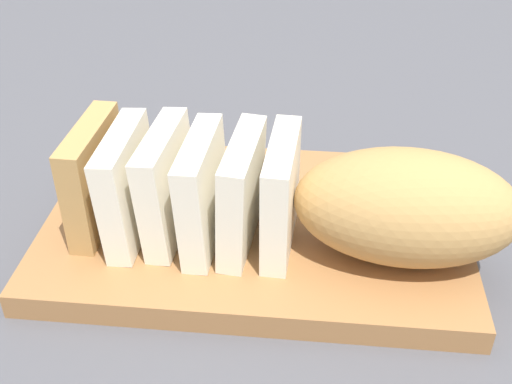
# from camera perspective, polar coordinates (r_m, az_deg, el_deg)

# --- Properties ---
(ground_plane) EXTENTS (3.00, 3.00, 0.00)m
(ground_plane) POSITION_cam_1_polar(r_m,az_deg,el_deg) (0.64, -0.00, -3.99)
(ground_plane) COLOR #4C4C51
(cutting_board) EXTENTS (0.42, 0.28, 0.02)m
(cutting_board) POSITION_cam_1_polar(r_m,az_deg,el_deg) (0.64, -0.00, -3.13)
(cutting_board) COLOR #9E6B3D
(cutting_board) RESTS_ON ground_plane
(bread_loaf) EXTENTS (0.39, 0.12, 0.10)m
(bread_loaf) POSITION_cam_1_polar(r_m,az_deg,el_deg) (0.57, 5.03, -0.61)
(bread_loaf) COLOR tan
(bread_loaf) RESTS_ON cutting_board
(bread_knife) EXTENTS (0.28, 0.08, 0.02)m
(bread_knife) POSITION_cam_1_polar(r_m,az_deg,el_deg) (0.66, 1.23, 0.55)
(bread_knife) COLOR silver
(bread_knife) RESTS_ON cutting_board
(crumb_near_knife) EXTENTS (0.01, 0.01, 0.01)m
(crumb_near_knife) POSITION_cam_1_polar(r_m,az_deg,el_deg) (0.66, 0.96, 0.17)
(crumb_near_knife) COLOR #996633
(crumb_near_knife) RESTS_ON cutting_board
(crumb_near_loaf) EXTENTS (0.00, 0.00, 0.00)m
(crumb_near_loaf) POSITION_cam_1_polar(r_m,az_deg,el_deg) (0.60, -1.95, -4.40)
(crumb_near_loaf) COLOR #996633
(crumb_near_loaf) RESTS_ON cutting_board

